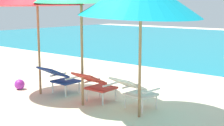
{
  "coord_description": "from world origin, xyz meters",
  "views": [
    {
      "loc": [
        4.54,
        -5.0,
        1.97
      ],
      "look_at": [
        0.0,
        0.44,
        0.75
      ],
      "focal_mm": 53.08,
      "sensor_mm": 36.0,
      "label": 1
    }
  ],
  "objects_px": {
    "lounge_chair_center": "(96,84)",
    "beach_ball": "(20,84)",
    "lounge_chair_left": "(60,77)",
    "lounge_chair_right": "(135,90)"
  },
  "relations": [
    {
      "from": "lounge_chair_left",
      "to": "lounge_chair_right",
      "type": "xyz_separation_m",
      "value": [
        1.95,
        0.16,
        0.0
      ]
    },
    {
      "from": "lounge_chair_center",
      "to": "beach_ball",
      "type": "xyz_separation_m",
      "value": [
        -2.15,
        -0.36,
        -0.28
      ]
    },
    {
      "from": "lounge_chair_right",
      "to": "beach_ball",
      "type": "distance_m",
      "value": 3.11
    },
    {
      "from": "lounge_chair_left",
      "to": "lounge_chair_center",
      "type": "bearing_deg",
      "value": 2.67
    },
    {
      "from": "lounge_chair_right",
      "to": "lounge_chair_left",
      "type": "bearing_deg",
      "value": -175.22
    },
    {
      "from": "lounge_chair_center",
      "to": "beach_ball",
      "type": "distance_m",
      "value": 2.2
    },
    {
      "from": "lounge_chair_center",
      "to": "beach_ball",
      "type": "height_order",
      "value": "lounge_chair_center"
    },
    {
      "from": "beach_ball",
      "to": "lounge_chair_left",
      "type": "bearing_deg",
      "value": 15.46
    },
    {
      "from": "lounge_chair_center",
      "to": "lounge_chair_left",
      "type": "bearing_deg",
      "value": -177.33
    },
    {
      "from": "lounge_chair_center",
      "to": "lounge_chair_right",
      "type": "xyz_separation_m",
      "value": [
        0.91,
        0.11,
        0.0
      ]
    }
  ]
}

